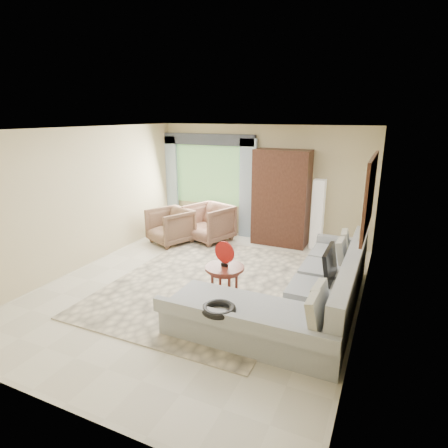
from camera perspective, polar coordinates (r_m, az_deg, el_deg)
The scene contains 17 objects.
ground at distance 6.44m, azimuth -3.37°, elevation -9.55°, with size 6.00×6.00×0.00m, color silver.
area_rug at distance 6.58m, azimuth -2.50°, elevation -8.86°, with size 3.00×4.00×0.02m, color beige.
sectional_sofa at distance 5.62m, azimuth 12.30°, elevation -10.77°, with size 2.30×3.46×0.90m.
tv_screen at distance 5.67m, azimuth 15.88°, elevation -5.92°, with size 0.06×0.74×0.48m, color black.
garden_hose at distance 4.64m, azimuth -0.82°, elevation -12.86°, with size 0.43×0.43×0.09m, color black.
coffee_table at distance 5.80m, azimuth 0.08°, elevation -9.09°, with size 0.60×0.60×0.60m.
red_disc at distance 5.60m, azimuth 0.08°, elevation -4.33°, with size 0.34×0.34×0.03m, color #9F130F.
armchair_left at distance 8.50m, azimuth -8.18°, elevation -0.33°, with size 0.84×0.86×0.79m, color brown.
armchair_right at distance 8.58m, azimuth -2.30°, elevation 0.17°, with size 0.90×0.93×0.84m, color #996A53.
potted_plant at distance 9.22m, azimuth -8.99°, elevation 0.32°, with size 0.53×0.46×0.59m, color #999999.
armoire at distance 8.31m, azimuth 8.72°, elevation 3.94°, with size 1.20×0.55×2.10m, color black.
floor_lamp at distance 8.27m, azimuth 14.07°, elevation 1.42°, with size 0.24×0.24×1.50m, color silver.
window at distance 9.16m, azimuth -2.32°, elevation 7.48°, with size 1.80×0.04×1.40m, color #669E59.
curtain_left at distance 9.64m, azimuth -8.16°, elevation 6.27°, with size 0.40×0.08×2.30m, color #9EB7CC.
curtain_right at distance 8.70m, azimuth 3.64°, elevation 5.32°, with size 0.40×0.08×2.30m, color #9EB7CC.
valance at distance 9.01m, azimuth -2.59°, elevation 12.77°, with size 2.40×0.12×0.26m, color #1E232D.
wall_mirror at distance 5.56m, azimuth 21.28°, elevation 4.26°, with size 0.05×1.70×1.05m.
Camera 1 is at (2.74, -5.10, 2.81)m, focal length 30.00 mm.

